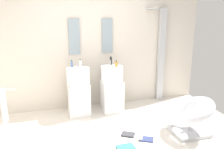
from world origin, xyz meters
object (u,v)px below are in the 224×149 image
(shower_column, at_px, (161,53))
(magazine_navy, at_px, (146,139))
(coffee_mug, at_px, (140,137))
(magazine_teal, at_px, (126,148))
(magazine_charcoal, at_px, (128,134))
(towel_rack, at_px, (2,108))
(pedestal_sink_right, at_px, (112,88))
(soap_bottle_blue, at_px, (72,64))
(soap_bottle_amber, at_px, (116,64))
(lounge_chair, at_px, (191,114))
(soap_bottle_black, at_px, (111,61))
(pedestal_sink_left, at_px, (79,91))
(soap_bottle_white, at_px, (80,65))

(shower_column, distance_m, magazine_navy, 2.16)
(magazine_navy, bearing_deg, coffee_mug, -159.71)
(magazine_teal, xyz_separation_m, magazine_charcoal, (0.16, 0.37, -0.00))
(shower_column, height_order, towel_rack, shower_column)
(pedestal_sink_right, xyz_separation_m, towel_rack, (-1.90, -0.89, 0.14))
(soap_bottle_blue, height_order, soap_bottle_amber, soap_bottle_blue)
(pedestal_sink_right, relative_size, lounge_chair, 1.03)
(coffee_mug, bearing_deg, soap_bottle_black, 93.79)
(pedestal_sink_right, bearing_deg, soap_bottle_amber, -63.49)
(pedestal_sink_left, xyz_separation_m, towel_rack, (-1.22, -0.89, 0.14))
(shower_column, height_order, soap_bottle_amber, shower_column)
(magazine_teal, xyz_separation_m, soap_bottle_white, (-0.44, 1.33, 1.00))
(pedestal_sink_right, relative_size, shower_column, 0.51)
(towel_rack, height_order, soap_bottle_blue, soap_bottle_blue)
(shower_column, bearing_deg, magazine_charcoal, -131.75)
(pedestal_sink_left, distance_m, soap_bottle_blue, 0.54)
(coffee_mug, bearing_deg, pedestal_sink_right, 94.88)
(pedestal_sink_right, distance_m, towel_rack, 2.10)
(magazine_teal, bearing_deg, lounge_chair, 7.22)
(pedestal_sink_left, xyz_separation_m, soap_bottle_white, (0.04, -0.11, 0.54))
(lounge_chair, xyz_separation_m, soap_bottle_blue, (-1.75, 1.39, 0.65))
(pedestal_sink_right, relative_size, soap_bottle_amber, 8.08)
(lounge_chair, distance_m, coffee_mug, 0.92)
(shower_column, relative_size, soap_bottle_black, 12.47)
(magazine_teal, bearing_deg, magazine_navy, 20.13)
(lounge_chair, bearing_deg, shower_column, 81.95)
(magazine_charcoal, distance_m, magazine_navy, 0.32)
(soap_bottle_black, bearing_deg, soap_bottle_blue, -179.02)
(pedestal_sink_left, relative_size, shower_column, 0.51)
(pedestal_sink_left, relative_size, soap_bottle_black, 6.32)
(magazine_teal, xyz_separation_m, soap_bottle_black, (0.21, 1.57, 0.99))
(towel_rack, bearing_deg, soap_bottle_black, 28.23)
(shower_column, relative_size, coffee_mug, 21.48)
(soap_bottle_blue, bearing_deg, pedestal_sink_left, -52.56)
(pedestal_sink_left, height_order, pedestal_sink_right, same)
(coffee_mug, relative_size, soap_bottle_amber, 0.74)
(coffee_mug, xyz_separation_m, soap_bottle_white, (-0.75, 1.16, 0.97))
(pedestal_sink_right, height_order, towel_rack, pedestal_sink_right)
(shower_column, relative_size, soap_bottle_amber, 15.94)
(coffee_mug, height_order, soap_bottle_black, soap_bottle_black)
(soap_bottle_white, bearing_deg, soap_bottle_amber, -0.36)
(soap_bottle_black, bearing_deg, soap_bottle_white, -159.53)
(lounge_chair, distance_m, soap_bottle_black, 1.83)
(lounge_chair, xyz_separation_m, soap_bottle_black, (-0.97, 1.40, 0.66))
(soap_bottle_amber, bearing_deg, lounge_chair, -51.13)
(soap_bottle_white, bearing_deg, magazine_teal, -71.54)
(towel_rack, distance_m, magazine_charcoal, 1.97)
(pedestal_sink_left, bearing_deg, magazine_navy, -55.56)
(soap_bottle_blue, bearing_deg, pedestal_sink_right, -9.23)
(pedestal_sink_right, distance_m, coffee_mug, 1.34)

